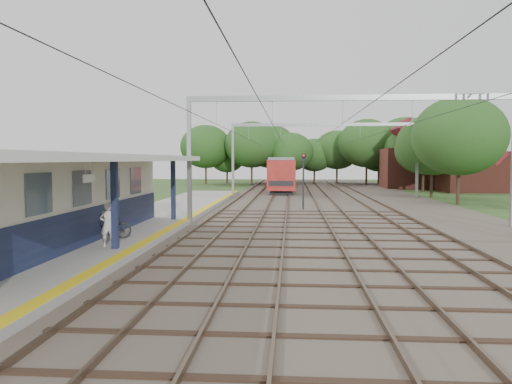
{
  "coord_description": "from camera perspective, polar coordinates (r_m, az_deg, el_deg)",
  "views": [
    {
      "loc": [
        0.55,
        -11.69,
        3.61
      ],
      "look_at": [
        -1.67,
        19.1,
        1.6
      ],
      "focal_mm": 35.0,
      "sensor_mm": 36.0,
      "label": 1
    }
  ],
  "objects": [
    {
      "name": "house_near",
      "position": [
        61.21,
        23.68,
        2.83
      ],
      "size": [
        7.0,
        6.12,
        7.89
      ],
      "color": "brown",
      "rests_on": "ground"
    },
    {
      "name": "ballast_bed",
      "position": [
        41.98,
        8.83,
        -1.19
      ],
      "size": [
        18.0,
        90.0,
        0.1
      ],
      "primitive_type": "cube",
      "color": "#473D33",
      "rests_on": "ground"
    },
    {
      "name": "ground",
      "position": [
        12.24,
        1.4,
        -13.41
      ],
      "size": [
        160.0,
        160.0,
        0.0
      ],
      "primitive_type": "plane",
      "color": "#2D4C1E",
      "rests_on": "ground"
    },
    {
      "name": "bicycle",
      "position": [
        21.36,
        -16.39,
        -3.79
      ],
      "size": [
        1.8,
        1.04,
        1.04
      ],
      "primitive_type": "imported",
      "rotation": [
        0.0,
        0.0,
        1.91
      ],
      "color": "black",
      "rests_on": "platform"
    },
    {
      "name": "catenary_system",
      "position": [
        37.13,
        8.57,
        6.62
      ],
      "size": [
        17.22,
        88.0,
        7.0
      ],
      "color": "gray",
      "rests_on": "ground"
    },
    {
      "name": "person",
      "position": [
        19.38,
        -16.56,
        -3.61
      ],
      "size": [
        0.69,
        0.55,
        1.67
      ],
      "primitive_type": "imported",
      "rotation": [
        0.0,
        0.0,
        3.41
      ],
      "color": "silver",
      "rests_on": "platform"
    },
    {
      "name": "rail_tracks",
      "position": [
        41.84,
        5.42,
        -1.0
      ],
      "size": [
        11.8,
        88.0,
        0.15
      ],
      "color": "brown",
      "rests_on": "ballast_bed"
    },
    {
      "name": "signal_post",
      "position": [
        35.12,
        5.44,
        1.8
      ],
      "size": [
        0.3,
        0.28,
        3.99
      ],
      "rotation": [
        0.0,
        0.0,
        0.24
      ],
      "color": "black",
      "rests_on": "ground"
    },
    {
      "name": "tree_band",
      "position": [
        68.9,
        6.9,
        4.78
      ],
      "size": [
        31.72,
        30.88,
        8.82
      ],
      "color": "#382619",
      "rests_on": "ground"
    },
    {
      "name": "house_far",
      "position": [
        65.54,
        17.8,
        3.22
      ],
      "size": [
        8.0,
        6.12,
        8.66
      ],
      "color": "brown",
      "rests_on": "ground"
    },
    {
      "name": "station_building",
      "position": [
        20.99,
        -22.58,
        -0.83
      ],
      "size": [
        3.41,
        18.0,
        3.4
      ],
      "color": "beige",
      "rests_on": "platform"
    },
    {
      "name": "train",
      "position": [
        66.15,
        3.23,
        2.39
      ],
      "size": [
        2.84,
        35.34,
        3.73
      ],
      "color": "black",
      "rests_on": "ballast_bed"
    },
    {
      "name": "yellow_stripe",
      "position": [
        26.53,
        -8.54,
        -3.36
      ],
      "size": [
        0.45,
        52.0,
        0.01
      ],
      "primitive_type": "cube",
      "color": "yellow",
      "rests_on": "platform"
    },
    {
      "name": "canopy",
      "position": [
        19.55,
        -21.11,
        3.58
      ],
      "size": [
        6.4,
        20.0,
        3.44
      ],
      "color": "#131B3C",
      "rests_on": "platform"
    },
    {
      "name": "platform",
      "position": [
        27.14,
        -13.19,
        -3.64
      ],
      "size": [
        5.0,
        52.0,
        0.35
      ],
      "primitive_type": "cube",
      "color": "gray",
      "rests_on": "ground"
    }
  ]
}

